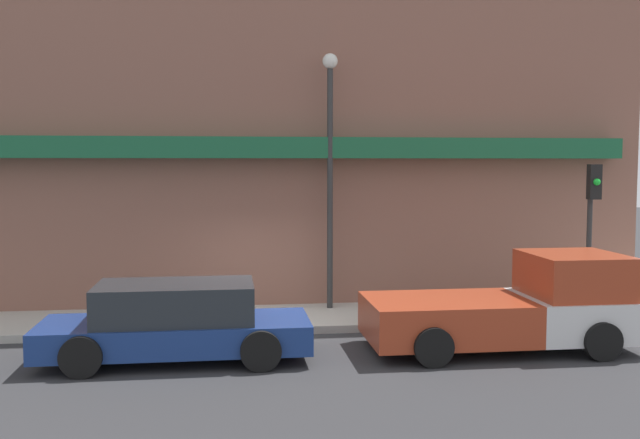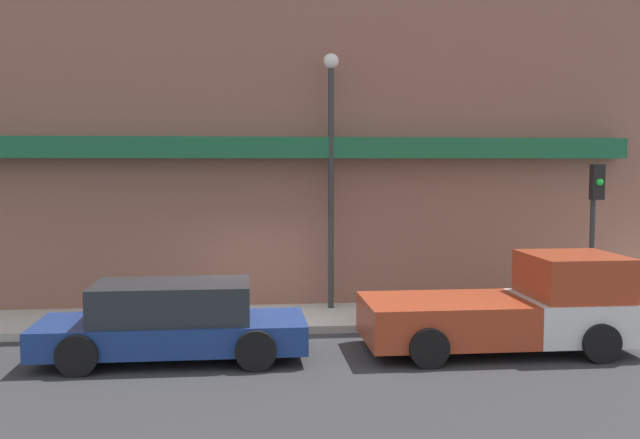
{
  "view_description": "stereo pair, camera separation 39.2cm",
  "coord_description": "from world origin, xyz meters",
  "px_view_note": "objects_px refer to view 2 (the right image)",
  "views": [
    {
      "loc": [
        -0.65,
        -14.78,
        3.62
      ],
      "look_at": [
        1.41,
        0.98,
        2.37
      ],
      "focal_mm": 40.0,
      "sensor_mm": 36.0,
      "label": 1
    },
    {
      "loc": [
        -0.26,
        -14.82,
        3.62
      ],
      "look_at": [
        1.41,
        0.98,
        2.37
      ],
      "focal_mm": 40.0,
      "sensor_mm": 36.0,
      "label": 2
    }
  ],
  "objects_px": {
    "parked_car": "(172,322)",
    "street_lamp": "(331,152)",
    "fire_hydrant": "(167,309)",
    "traffic_light": "(595,211)",
    "pickup_truck": "(515,309)"
  },
  "relations": [
    {
      "from": "pickup_truck",
      "to": "street_lamp",
      "type": "bearing_deg",
      "value": 133.16
    },
    {
      "from": "parked_car",
      "to": "street_lamp",
      "type": "xyz_separation_m",
      "value": [
        3.38,
        3.57,
        3.18
      ]
    },
    {
      "from": "pickup_truck",
      "to": "traffic_light",
      "type": "relative_size",
      "value": 1.5
    },
    {
      "from": "street_lamp",
      "to": "traffic_light",
      "type": "relative_size",
      "value": 1.75
    },
    {
      "from": "parked_car",
      "to": "fire_hydrant",
      "type": "distance_m",
      "value": 2.25
    },
    {
      "from": "fire_hydrant",
      "to": "traffic_light",
      "type": "bearing_deg",
      "value": 0.23
    },
    {
      "from": "fire_hydrant",
      "to": "street_lamp",
      "type": "bearing_deg",
      "value": 20.11
    },
    {
      "from": "parked_car",
      "to": "traffic_light",
      "type": "xyz_separation_m",
      "value": [
        9.26,
        2.25,
        1.83
      ]
    },
    {
      "from": "pickup_truck",
      "to": "street_lamp",
      "type": "relative_size",
      "value": 0.86
    },
    {
      "from": "street_lamp",
      "to": "fire_hydrant",
      "type": "bearing_deg",
      "value": -159.89
    },
    {
      "from": "parked_car",
      "to": "pickup_truck",
      "type": "bearing_deg",
      "value": -1.32
    },
    {
      "from": "pickup_truck",
      "to": "parked_car",
      "type": "distance_m",
      "value": 6.54
    },
    {
      "from": "fire_hydrant",
      "to": "street_lamp",
      "type": "relative_size",
      "value": 0.11
    },
    {
      "from": "pickup_truck",
      "to": "parked_car",
      "type": "xyz_separation_m",
      "value": [
        -6.54,
        0.0,
        -0.1
      ]
    },
    {
      "from": "street_lamp",
      "to": "traffic_light",
      "type": "distance_m",
      "value": 6.18
    }
  ]
}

